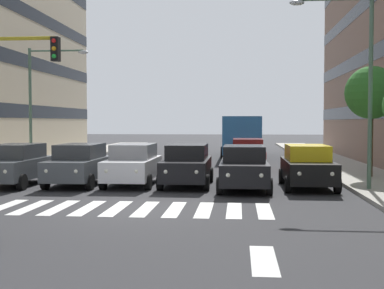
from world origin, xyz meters
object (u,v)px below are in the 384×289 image
object	(u,v)px
car_2	(187,165)
car_row2_0	(248,154)
street_lamp_left	(357,70)
car_1	(244,167)
car_4	(79,164)
car_3	(133,164)
car_5	(16,164)
street_lamp_right	(41,93)
bus_behind_traffic	(242,132)
street_tree_1	(372,93)
car_0	(307,166)

from	to	relation	value
car_2	car_row2_0	bearing A→B (deg)	-110.48
street_lamp_left	car_row2_0	bearing A→B (deg)	-65.48
car_1	car_4	xyz separation A→B (m)	(6.85, -0.82, 0.00)
car_3	car_1	bearing A→B (deg)	167.20
car_2	car_5	distance (m)	7.14
car_1	street_lamp_right	world-z (taller)	street_lamp_right
car_1	bus_behind_traffic	size ratio (longest dim) A/B	0.42
bus_behind_traffic	car_3	bearing A→B (deg)	74.41
street_tree_1	bus_behind_traffic	bearing A→B (deg)	-66.93
car_0	street_lamp_left	size ratio (longest dim) A/B	0.62
car_1	car_5	distance (m)	9.47
street_lamp_right	car_2	bearing A→B (deg)	144.23
bus_behind_traffic	street_tree_1	world-z (taller)	street_tree_1
car_row2_0	car_0	bearing A→B (deg)	107.30
car_0	car_3	world-z (taller)	same
car_0	car_row2_0	xyz separation A→B (m)	(2.26, -7.25, 0.00)
car_2	street_lamp_left	size ratio (longest dim) A/B	0.62
car_0	car_row2_0	world-z (taller)	same
car_1	street_lamp_right	xyz separation A→B (m)	(11.01, -7.23, 3.34)
car_5	car_row2_0	distance (m)	12.27
car_0	street_lamp_right	size ratio (longest dim) A/B	0.68
car_1	bus_behind_traffic	distance (m)	17.58
bus_behind_traffic	car_2	bearing A→B (deg)	81.98
car_4	street_tree_1	xyz separation A→B (m)	(-12.65, -3.13, 3.07)
car_0	car_3	distance (m)	7.15
bus_behind_traffic	car_5	bearing A→B (deg)	60.98
car_5	street_tree_1	bearing A→B (deg)	-167.29
car_3	street_lamp_right	xyz separation A→B (m)	(6.40, -6.18, 3.34)
car_5	car_2	bearing A→B (deg)	-176.16
car_4	street_lamp_right	distance (m)	8.34
car_3	street_lamp_right	bearing A→B (deg)	-44.02
car_0	street_lamp_left	distance (m)	4.19
street_tree_1	car_4	bearing A→B (deg)	13.88
car_2	street_lamp_right	distance (m)	11.20
car_2	car_4	bearing A→B (deg)	2.07
street_lamp_right	street_tree_1	size ratio (longest dim) A/B	1.29
car_4	car_5	bearing A→B (deg)	6.89
car_5	street_lamp_left	xyz separation A→B (m)	(-13.60, 0.99, 3.68)
car_3	street_lamp_right	world-z (taller)	street_lamp_right
street_lamp_right	car_4	bearing A→B (deg)	122.93
car_4	street_tree_1	size ratio (longest dim) A/B	0.88
car_2	car_4	size ratio (longest dim) A/B	1.00
car_3	street_tree_1	bearing A→B (deg)	-164.42
car_4	car_5	distance (m)	2.62
car_5	car_row2_0	xyz separation A→B (m)	(-9.74, -7.48, 0.00)
car_3	street_lamp_left	bearing A→B (deg)	170.05
car_3	bus_behind_traffic	size ratio (longest dim) A/B	0.42
car_4	street_lamp_right	xyz separation A→B (m)	(4.15, -6.41, 3.34)
street_lamp_right	car_5	bearing A→B (deg)	102.96
street_lamp_left	street_lamp_right	bearing A→B (deg)	-27.00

